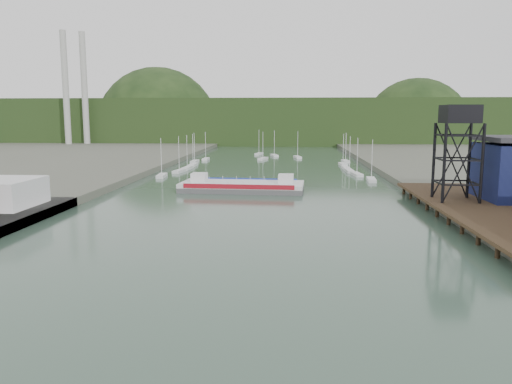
# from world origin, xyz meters

# --- Properties ---
(east_pier) EXTENTS (14.00, 70.00, 2.45)m
(east_pier) POSITION_xyz_m (37.00, 45.00, 1.90)
(east_pier) COLOR black
(east_pier) RESTS_ON ground
(lift_tower) EXTENTS (6.50, 6.50, 16.00)m
(lift_tower) POSITION_xyz_m (35.00, 58.00, 15.65)
(lift_tower) COLOR black
(lift_tower) RESTS_ON east_pier
(marina_sailboats) EXTENTS (57.71, 92.65, 0.90)m
(marina_sailboats) POSITION_xyz_m (0.08, 138.46, 0.35)
(marina_sailboats) COLOR silver
(marina_sailboats) RESTS_ON ground
(smokestacks) EXTENTS (11.20, 8.20, 60.00)m
(smokestacks) POSITION_xyz_m (-106.00, 232.50, 30.00)
(smokestacks) COLOR #ADAEA8
(smokestacks) RESTS_ON ground
(distant_hills) EXTENTS (500.00, 120.00, 80.00)m
(distant_hills) POSITION_xyz_m (-3.98, 301.35, 10.38)
(distant_hills) COLOR black
(distant_hills) RESTS_ON ground
(chain_ferry) EXTENTS (27.34, 12.36, 3.85)m
(chain_ferry) POSITION_xyz_m (-3.49, 80.28, 1.10)
(chain_ferry) COLOR #515053
(chain_ferry) RESTS_ON ground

